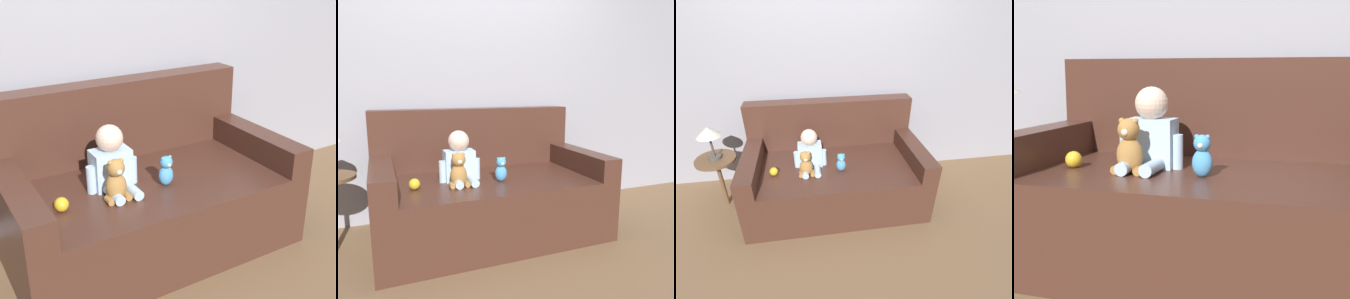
{
  "view_description": "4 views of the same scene",
  "coord_description": "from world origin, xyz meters",
  "views": [
    {
      "loc": [
        -1.22,
        -2.28,
        1.74
      ],
      "look_at": [
        0.06,
        -0.14,
        0.7
      ],
      "focal_mm": 50.0,
      "sensor_mm": 36.0,
      "label": 1
    },
    {
      "loc": [
        -0.8,
        -2.39,
        1.17
      ],
      "look_at": [
        0.12,
        -0.06,
        0.7
      ],
      "focal_mm": 35.0,
      "sensor_mm": 36.0,
      "label": 2
    },
    {
      "loc": [
        -0.25,
        -2.22,
        1.92
      ],
      "look_at": [
        0.08,
        -0.08,
        0.67
      ],
      "focal_mm": 28.0,
      "sensor_mm": 36.0,
      "label": 3
    },
    {
      "loc": [
        0.52,
        -2.07,
        0.93
      ],
      "look_at": [
        -0.07,
        -0.07,
        0.58
      ],
      "focal_mm": 50.0,
      "sensor_mm": 36.0,
      "label": 4
    }
  ],
  "objects": [
    {
      "name": "teddy_bear_brown",
      "position": [
        -0.29,
        -0.17,
        0.59
      ],
      "size": [
        0.15,
        0.11,
        0.25
      ],
      "color": "#AD7A3D",
      "rests_on": "couch"
    },
    {
      "name": "couch",
      "position": [
        0.0,
        0.06,
        0.33
      ],
      "size": [
        1.76,
        0.99,
        1.0
      ],
      "color": "#47281E",
      "rests_on": "ground_plane"
    },
    {
      "name": "side_table",
      "position": [
        -1.15,
        0.1,
        0.68
      ],
      "size": [
        0.38,
        0.38,
        0.91
      ],
      "color": "brown",
      "rests_on": "ground_plane"
    },
    {
      "name": "person_baby",
      "position": [
        -0.24,
        -0.01,
        0.64
      ],
      "size": [
        0.32,
        0.33,
        0.38
      ],
      "color": "silver",
      "rests_on": "couch"
    },
    {
      "name": "wall_back",
      "position": [
        0.0,
        0.58,
        1.3
      ],
      "size": [
        8.0,
        0.05,
        2.6
      ],
      "color": "#93939E",
      "rests_on": "ground_plane"
    },
    {
      "name": "plush_toy_side",
      "position": [
        0.04,
        -0.15,
        0.57
      ],
      "size": [
        0.09,
        0.09,
        0.19
      ],
      "color": "#4C9EDB",
      "rests_on": "couch"
    },
    {
      "name": "toy_ball",
      "position": [
        -0.59,
        -0.13,
        0.52
      ],
      "size": [
        0.08,
        0.08,
        0.08
      ],
      "color": "gold",
      "rests_on": "couch"
    },
    {
      "name": "ground_plane",
      "position": [
        0.0,
        0.0,
        0.0
      ],
      "size": [
        12.0,
        12.0,
        0.0
      ],
      "primitive_type": "plane",
      "color": "brown"
    }
  ]
}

